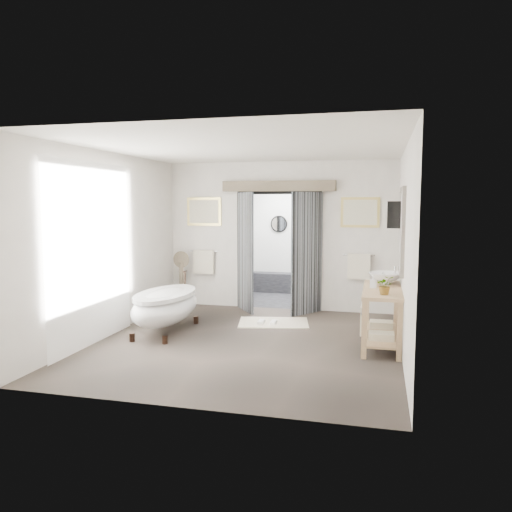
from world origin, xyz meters
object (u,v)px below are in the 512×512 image
vanity (380,311)px  basin (386,278)px  rug (274,323)px  clawfoot_tub (166,306)px

vanity → basin: 0.61m
rug → basin: 2.16m
vanity → rug: bearing=152.3°
basin → rug: bearing=172.1°
clawfoot_tub → rug: size_ratio=1.53×
vanity → basin: bearing=80.6°
rug → basin: basin is taller
clawfoot_tub → basin: size_ratio=3.55×
clawfoot_tub → vanity: (3.38, 0.07, 0.07)m
clawfoot_tub → basin: basin is taller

